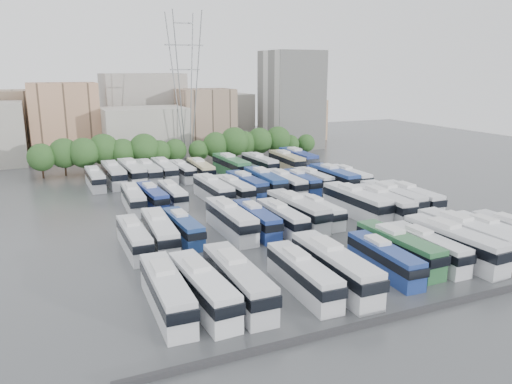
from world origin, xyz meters
name	(u,v)px	position (x,y,z in m)	size (l,w,h in m)	color
ground	(271,216)	(0.00, 0.00, 0.00)	(220.00, 220.00, 0.00)	#424447
parapet	(428,309)	(0.00, -33.00, 0.25)	(56.00, 0.50, 0.50)	#2D2D30
tree_line	(180,147)	(-2.07, 42.08, 4.53)	(65.53, 8.19, 8.40)	black
city_buildings	(130,120)	(-7.46, 71.86, 7.87)	(102.00, 35.00, 20.00)	#9E998E
apartment_tower	(291,100)	(34.00, 58.00, 13.00)	(14.00, 14.00, 26.00)	silver
electricity_pylon	(185,80)	(2.00, 50.00, 18.66)	(9.00, 6.91, 33.83)	slate
bus_r0_s0	(166,291)	(-21.61, -23.29, 1.92)	(3.14, 12.57, 3.92)	silver
bus_r0_s1	(203,288)	(-18.38, -23.88, 1.92)	(3.29, 12.58, 3.91)	white
bus_r0_s2	(238,280)	(-14.85, -23.76, 2.01)	(3.02, 13.08, 4.09)	silver
bus_r0_s4	(303,274)	(-8.39, -24.79, 1.84)	(2.97, 12.03, 3.75)	silver
bus_r0_s5	(334,267)	(-4.84, -24.87, 2.09)	(3.27, 13.65, 4.26)	silver
bus_r0_s7	(384,258)	(1.77, -24.36, 1.73)	(3.01, 11.35, 3.53)	navy
bus_r0_s8	(398,248)	(4.99, -22.75, 1.91)	(2.94, 12.43, 3.88)	#2A6437
bus_r0_s9	(427,247)	(8.29, -23.63, 1.78)	(2.60, 11.57, 3.62)	silver
bus_r0_s10	(454,243)	(11.50, -24.39, 2.07)	(3.57, 13.56, 4.21)	silver
bus_r0_s11	(466,235)	(14.75, -23.13, 2.10)	(3.42, 13.73, 4.28)	silver
bus_r0_s12	(493,236)	(18.21, -23.94, 1.86)	(2.72, 12.08, 3.78)	silver
bus_r1_s0	(134,238)	(-21.39, -6.78, 1.74)	(2.47, 11.29, 3.54)	silver
bus_r1_s1	(160,232)	(-18.19, -6.30, 1.90)	(3.31, 12.44, 3.86)	silver
bus_r1_s2	(183,227)	(-14.89, -5.05, 1.68)	(2.78, 11.01, 3.43)	navy
bus_r1_s4	(231,219)	(-8.40, -5.29, 1.99)	(2.84, 12.92, 4.05)	silver
bus_r1_s5	(256,219)	(-5.04, -6.03, 1.79)	(2.74, 11.65, 3.64)	navy
bus_r1_s6	(282,218)	(-1.65, -6.92, 1.78)	(2.55, 11.57, 3.63)	silver
bus_r1_s7	(297,210)	(1.71, -5.09, 2.03)	(3.53, 13.28, 4.13)	silver
bus_r1_s8	(319,210)	(4.99, -5.46, 1.68)	(2.47, 10.92, 3.42)	silver
bus_r1_s10	(356,202)	(11.67, -5.09, 2.11)	(3.35, 13.77, 4.30)	silver
bus_r1_s11	(382,203)	(15.01, -6.96, 2.00)	(3.41, 13.11, 4.08)	silver
bus_r1_s12	(392,198)	(18.14, -5.28, 2.00)	(2.84, 13.00, 4.08)	silver
bus_r1_s13	(411,197)	(21.46, -5.68, 1.91)	(2.92, 12.43, 3.88)	silver
bus_r2_s1	(133,198)	(-18.01, 11.89, 1.76)	(2.97, 11.52, 3.59)	silver
bus_r2_s2	(152,197)	(-15.04, 11.93, 1.72)	(3.00, 11.30, 3.51)	navy
bus_r2_s3	(172,194)	(-11.66, 12.40, 1.67)	(2.38, 10.84, 3.40)	white
bus_r2_s5	(213,190)	(-5.04, 11.41, 1.96)	(3.06, 12.76, 3.99)	silver
bus_r2_s6	(234,189)	(-1.51, 11.03, 1.80)	(3.12, 11.81, 3.67)	silver
bus_r2_s7	(247,185)	(1.51, 12.70, 1.88)	(3.21, 12.33, 3.83)	navy
bus_r2_s8	(265,182)	(5.00, 12.77, 2.05)	(3.32, 13.42, 4.19)	navy
bus_r2_s9	(285,183)	(8.10, 11.19, 1.90)	(2.69, 12.33, 3.87)	silver
bus_r2_s10	(300,182)	(11.55, 11.72, 1.73)	(2.54, 11.23, 3.52)	navy
bus_r2_s11	(313,179)	(14.76, 12.71, 1.68)	(2.63, 10.97, 3.43)	silver
bus_r2_s12	(334,178)	(18.19, 11.16, 2.00)	(2.98, 13.01, 4.07)	navy
bus_r2_s13	(348,177)	(21.48, 11.29, 1.79)	(2.65, 11.65, 3.65)	silver
bus_r3_s0	(95,178)	(-21.69, 29.55, 1.75)	(2.64, 11.37, 3.56)	silver
bus_r3_s1	(114,174)	(-18.14, 30.81, 2.01)	(3.06, 13.08, 4.09)	silver
bus_r3_s2	(132,172)	(-14.72, 31.01, 2.08)	(3.43, 13.59, 4.23)	silver
bus_r3_s3	(148,172)	(-11.66, 30.72, 1.94)	(3.00, 12.64, 3.95)	silver
bus_r3_s4	(164,170)	(-8.35, 31.19, 1.94)	(2.88, 12.64, 3.96)	silver
bus_r3_s5	(182,171)	(-5.05, 30.06, 1.71)	(2.84, 11.17, 3.48)	white
bus_r3_s6	(201,169)	(-1.58, 28.92, 1.86)	(3.02, 12.15, 3.79)	#CDBF8C
bus_r3_s8	(231,166)	(4.97, 29.07, 2.10)	(3.43, 13.70, 4.27)	#317243
bus_r3_s10	(260,163)	(11.68, 29.74, 1.90)	(3.32, 12.47, 3.87)	silver
bus_r3_s12	(287,161)	(17.97, 29.48, 1.97)	(3.04, 12.86, 4.02)	tan
bus_r3_s13	(298,159)	(21.26, 30.38, 2.10)	(3.24, 13.70, 4.28)	navy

